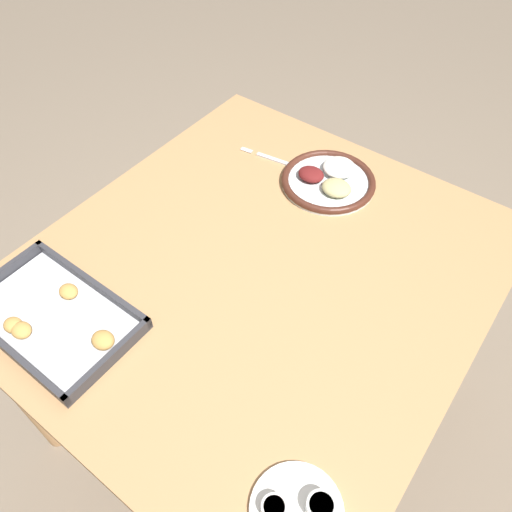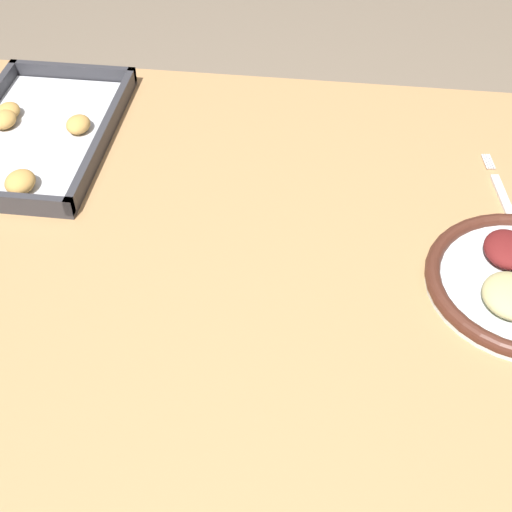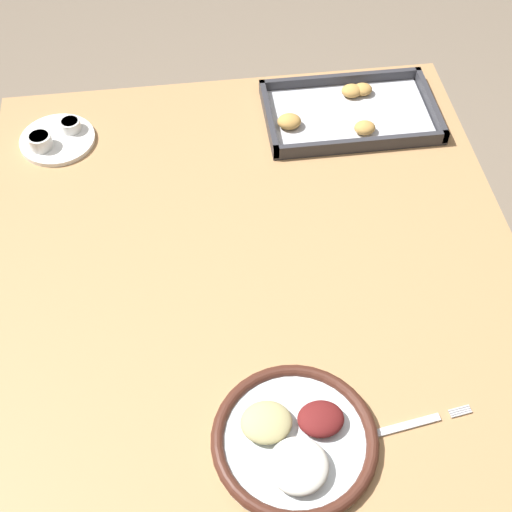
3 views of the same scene
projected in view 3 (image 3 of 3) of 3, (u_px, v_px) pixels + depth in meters
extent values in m
plane|color=#7A6B59|center=(254.00, 438.00, 1.85)|extent=(8.00, 8.00, 0.00)
cube|color=#AD7F51|center=(253.00, 272.00, 1.29)|extent=(0.98, 1.08, 0.03)
cylinder|color=#AD7F51|center=(61.00, 225.00, 1.85)|extent=(0.06, 0.06, 0.70)
cylinder|color=#AD7F51|center=(393.00, 193.00, 1.92)|extent=(0.06, 0.06, 0.70)
cylinder|color=silver|center=(295.00, 441.00, 1.07)|extent=(0.25, 0.25, 0.01)
torus|color=#472319|center=(295.00, 439.00, 1.06)|extent=(0.25, 0.25, 0.02)
ellipsoid|color=silver|center=(298.00, 466.00, 1.02)|extent=(0.09, 0.09, 0.03)
ellipsoid|color=maroon|center=(321.00, 419.00, 1.07)|extent=(0.07, 0.06, 0.03)
ellipsoid|color=tan|center=(266.00, 422.00, 1.07)|extent=(0.08, 0.07, 0.03)
cube|color=silver|center=(393.00, 429.00, 1.08)|extent=(0.15, 0.03, 0.00)
cylinder|color=silver|center=(462.00, 414.00, 1.10)|extent=(0.04, 0.01, 0.00)
cylinder|color=silver|center=(461.00, 412.00, 1.10)|extent=(0.04, 0.01, 0.00)
cylinder|color=silver|center=(460.00, 410.00, 1.10)|extent=(0.04, 0.01, 0.00)
cylinder|color=silver|center=(459.00, 408.00, 1.11)|extent=(0.04, 0.01, 0.00)
cylinder|color=white|center=(58.00, 140.00, 1.49)|extent=(0.16, 0.16, 0.01)
cylinder|color=silver|center=(40.00, 141.00, 1.45)|extent=(0.05, 0.05, 0.03)
cylinder|color=#51992D|center=(39.00, 137.00, 1.44)|extent=(0.04, 0.04, 0.01)
cylinder|color=silver|center=(71.00, 125.00, 1.49)|extent=(0.04, 0.04, 0.02)
cylinder|color=#C67F23|center=(70.00, 122.00, 1.48)|extent=(0.03, 0.03, 0.01)
cube|color=#333338|center=(350.00, 116.00, 1.53)|extent=(0.37, 0.22, 0.01)
cube|color=silver|center=(350.00, 115.00, 1.53)|extent=(0.34, 0.21, 0.00)
cube|color=#333338|center=(361.00, 144.00, 1.46)|extent=(0.37, 0.01, 0.03)
cube|color=#333338|center=(340.00, 80.00, 1.59)|extent=(0.37, 0.01, 0.03)
cube|color=#333338|center=(269.00, 117.00, 1.51)|extent=(0.01, 0.22, 0.03)
cube|color=#333338|center=(431.00, 104.00, 1.54)|extent=(0.01, 0.22, 0.03)
ellipsoid|color=#C18E47|center=(352.00, 91.00, 1.56)|extent=(0.05, 0.04, 0.02)
ellipsoid|color=#C18E47|center=(289.00, 121.00, 1.50)|extent=(0.05, 0.04, 0.03)
ellipsoid|color=#C18E47|center=(365.00, 128.00, 1.49)|extent=(0.04, 0.04, 0.02)
ellipsoid|color=#C18E47|center=(362.00, 89.00, 1.57)|extent=(0.04, 0.04, 0.02)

